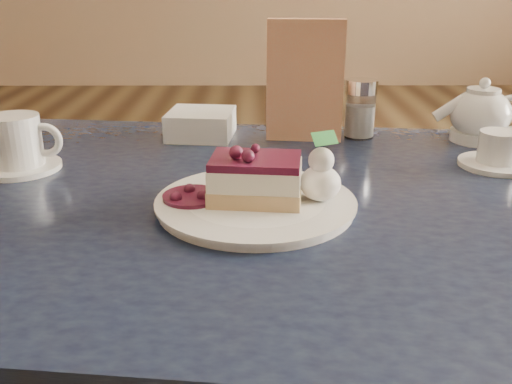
{
  "coord_description": "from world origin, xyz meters",
  "views": [
    {
      "loc": [
        -0.23,
        -0.46,
        1.01
      ],
      "look_at": [
        -0.23,
        0.16,
        0.78
      ],
      "focal_mm": 40.0,
      "sensor_mm": 36.0,
      "label": 1
    }
  ],
  "objects_px": {
    "main_table": "(259,244)",
    "tea_set": "(483,123)",
    "dessert_plate": "(256,204)",
    "cheesecake_slice": "(256,179)",
    "coffee_set": "(18,146)"
  },
  "relations": [
    {
      "from": "main_table",
      "to": "tea_set",
      "type": "bearing_deg",
      "value": 37.32
    },
    {
      "from": "tea_set",
      "to": "main_table",
      "type": "bearing_deg",
      "value": -148.89
    },
    {
      "from": "main_table",
      "to": "dessert_plate",
      "type": "bearing_deg",
      "value": -90.0
    },
    {
      "from": "dessert_plate",
      "to": "cheesecake_slice",
      "type": "bearing_deg",
      "value": 180.0
    },
    {
      "from": "tea_set",
      "to": "cheesecake_slice",
      "type": "bearing_deg",
      "value": -144.39
    },
    {
      "from": "main_table",
      "to": "cheesecake_slice",
      "type": "height_order",
      "value": "cheesecake_slice"
    },
    {
      "from": "coffee_set",
      "to": "main_table",
      "type": "bearing_deg",
      "value": -16.84
    },
    {
      "from": "main_table",
      "to": "coffee_set",
      "type": "xyz_separation_m",
      "value": [
        -0.37,
        0.11,
        0.11
      ]
    },
    {
      "from": "main_table",
      "to": "dessert_plate",
      "type": "relative_size",
      "value": 4.9
    },
    {
      "from": "cheesecake_slice",
      "to": "coffee_set",
      "type": "distance_m",
      "value": 0.4
    },
    {
      "from": "cheesecake_slice",
      "to": "coffee_set",
      "type": "height_order",
      "value": "coffee_set"
    },
    {
      "from": "cheesecake_slice",
      "to": "main_table",
      "type": "bearing_deg",
      "value": 90.0
    },
    {
      "from": "cheesecake_slice",
      "to": "tea_set",
      "type": "height_order",
      "value": "tea_set"
    },
    {
      "from": "coffee_set",
      "to": "tea_set",
      "type": "distance_m",
      "value": 0.77
    },
    {
      "from": "dessert_plate",
      "to": "tea_set",
      "type": "distance_m",
      "value": 0.49
    }
  ]
}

